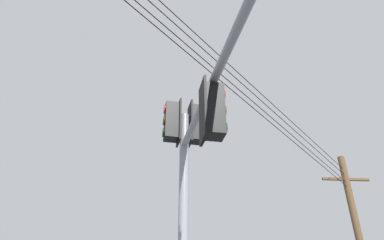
{
  "coord_description": "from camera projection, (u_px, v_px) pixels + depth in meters",
  "views": [
    {
      "loc": [
        0.78,
        -6.83,
        1.82
      ],
      "look_at": [
        -0.09,
        -0.63,
        5.49
      ],
      "focal_mm": 33.73,
      "sensor_mm": 36.0,
      "label": 1
    }
  ],
  "objects": [
    {
      "name": "signal_mast_assembly",
      "position": [
        190.0,
        167.0,
        6.87
      ],
      "size": [
        2.04,
        4.33,
        6.38
      ],
      "color": "gray",
      "rests_on": "ground"
    },
    {
      "name": "overhead_wire_span",
      "position": [
        152.0,
        9.0,
        8.55
      ],
      "size": [
        13.92,
        23.7,
        1.14
      ],
      "color": "black"
    }
  ]
}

